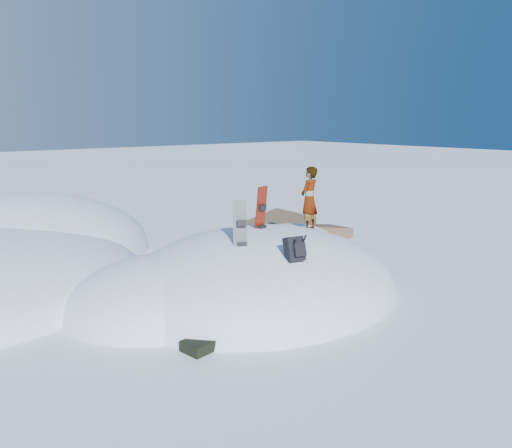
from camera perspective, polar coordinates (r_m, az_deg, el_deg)
ground at (r=11.98m, az=0.35°, el=-7.71°), size 120.00×120.00×0.00m
snow_mound at (r=12.06m, az=-1.02°, el=-7.59°), size 8.00×6.00×3.00m
rock_outcrop at (r=16.50m, az=3.67°, el=-2.18°), size 4.68×4.41×1.68m
snowboard_red at (r=11.82m, az=0.53°, el=0.47°), size 0.34×0.27×1.65m
snowboard_dark at (r=10.54m, az=-1.76°, el=-1.40°), size 0.43×0.44×1.57m
backpack at (r=10.10m, az=4.48°, el=-2.88°), size 0.44×0.51×0.59m
gear_pile at (r=9.21m, az=-5.96°, el=-13.22°), size 0.92×0.70×0.24m
person at (r=12.72m, az=6.10°, el=2.86°), size 0.69×0.55×1.64m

